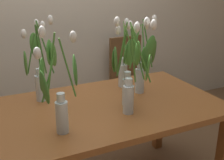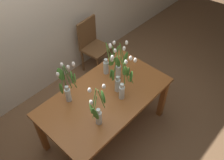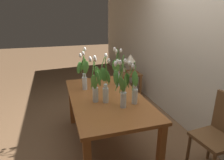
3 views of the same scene
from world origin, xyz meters
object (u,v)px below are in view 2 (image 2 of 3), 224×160
at_px(tulip_vase_2, 118,79).
at_px(tulip_vase_5, 67,86).
at_px(dining_chair, 92,43).
at_px(dining_table, 105,100).
at_px(tulip_vase_0, 98,112).
at_px(tulip_vase_1, 124,85).
at_px(tulip_vase_3, 119,64).
at_px(tulip_vase_4, 108,63).

distance_m(tulip_vase_2, tulip_vase_5, 0.58).
relative_size(tulip_vase_2, dining_chair, 0.63).
xyz_separation_m(dining_table, tulip_vase_0, (-0.34, -0.23, 0.30)).
bearing_deg(tulip_vase_0, tulip_vase_5, 88.91).
distance_m(tulip_vase_1, tulip_vase_5, 0.63).
bearing_deg(tulip_vase_2, tulip_vase_5, 146.40).
bearing_deg(dining_table, tulip_vase_2, -21.91).
height_order(dining_table, tulip_vase_1, tulip_vase_1).
height_order(tulip_vase_2, dining_chair, tulip_vase_2).
bearing_deg(tulip_vase_5, tulip_vase_3, -14.48).
height_order(dining_table, tulip_vase_3, tulip_vase_3).
xyz_separation_m(tulip_vase_3, tulip_vase_5, (-0.67, 0.17, 0.00)).
height_order(tulip_vase_3, tulip_vase_4, tulip_vase_3).
xyz_separation_m(tulip_vase_1, tulip_vase_3, (0.20, 0.26, 0.04)).
bearing_deg(dining_chair, tulip_vase_5, -144.26).
distance_m(tulip_vase_0, tulip_vase_3, 0.74).
distance_m(tulip_vase_4, tulip_vase_5, 0.64).
height_order(tulip_vase_3, tulip_vase_5, tulip_vase_5).
relative_size(dining_table, tulip_vase_5, 2.74).
height_order(tulip_vase_0, tulip_vase_2, tulip_vase_2).
relative_size(tulip_vase_3, tulip_vase_4, 1.05).
relative_size(tulip_vase_3, tulip_vase_5, 0.97).
bearing_deg(dining_table, tulip_vase_3, 14.35).
bearing_deg(tulip_vase_5, tulip_vase_2, -33.60).
bearing_deg(tulip_vase_4, dining_chair, 59.08).
bearing_deg(dining_table, tulip_vase_4, 37.93).
height_order(tulip_vase_0, tulip_vase_1, tulip_vase_1).
bearing_deg(tulip_vase_3, dining_chair, 64.60).
relative_size(tulip_vase_5, dining_chair, 0.63).
xyz_separation_m(dining_table, tulip_vase_2, (0.15, -0.06, 0.30)).
relative_size(dining_table, tulip_vase_2, 2.72).
height_order(tulip_vase_4, dining_chair, tulip_vase_4).
relative_size(tulip_vase_0, tulip_vase_3, 1.02).
bearing_deg(tulip_vase_1, dining_table, 129.01).
bearing_deg(dining_chair, dining_table, -126.86).
bearing_deg(dining_table, tulip_vase_1, -50.99).
bearing_deg(dining_chair, tulip_vase_4, -120.92).
relative_size(tulip_vase_2, tulip_vase_3, 1.04).
distance_m(tulip_vase_2, tulip_vase_4, 0.34).
distance_m(tulip_vase_1, tulip_vase_2, 0.11).
distance_m(dining_table, tulip_vase_3, 0.47).
bearing_deg(tulip_vase_2, tulip_vase_0, -161.36).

